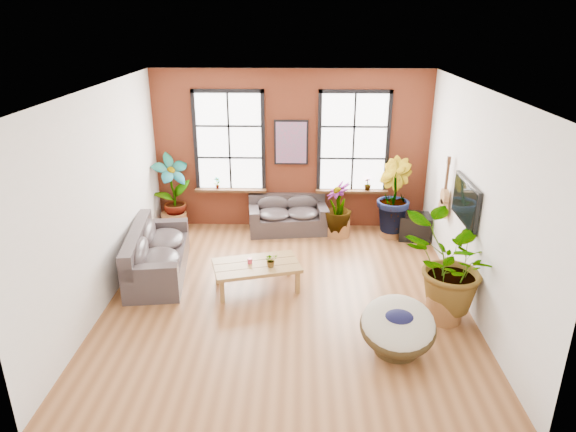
{
  "coord_description": "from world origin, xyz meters",
  "views": [
    {
      "loc": [
        0.22,
        -7.74,
        4.52
      ],
      "look_at": [
        0.0,
        0.6,
        1.25
      ],
      "focal_mm": 32.0,
      "sensor_mm": 36.0,
      "label": 1
    }
  ],
  "objects_px": {
    "sofa_left": "(155,254)",
    "sofa_back": "(288,216)",
    "coffee_table": "(256,267)",
    "papasan_chair": "(398,327)"
  },
  "relations": [
    {
      "from": "coffee_table",
      "to": "papasan_chair",
      "type": "relative_size",
      "value": 1.37
    },
    {
      "from": "papasan_chair",
      "to": "coffee_table",
      "type": "bearing_deg",
      "value": 146.68
    },
    {
      "from": "sofa_back",
      "to": "papasan_chair",
      "type": "xyz_separation_m",
      "value": [
        1.67,
        -4.43,
        0.06
      ]
    },
    {
      "from": "sofa_back",
      "to": "sofa_left",
      "type": "relative_size",
      "value": 0.77
    },
    {
      "from": "sofa_back",
      "to": "coffee_table",
      "type": "height_order",
      "value": "sofa_back"
    },
    {
      "from": "sofa_left",
      "to": "sofa_back",
      "type": "bearing_deg",
      "value": -55.58
    },
    {
      "from": "sofa_left",
      "to": "papasan_chair",
      "type": "distance_m",
      "value": 4.67
    },
    {
      "from": "sofa_left",
      "to": "coffee_table",
      "type": "height_order",
      "value": "sofa_left"
    },
    {
      "from": "sofa_back",
      "to": "coffee_table",
      "type": "xyz_separation_m",
      "value": [
        -0.48,
        -2.64,
        0.06
      ]
    },
    {
      "from": "sofa_left",
      "to": "papasan_chair",
      "type": "xyz_separation_m",
      "value": [
        4.08,
        -2.27,
        0.01
      ]
    }
  ]
}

